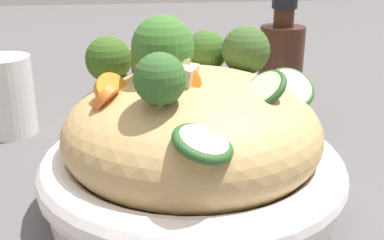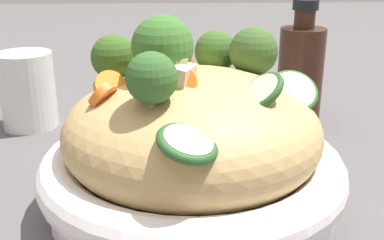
{
  "view_description": "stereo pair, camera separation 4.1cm",
  "coord_description": "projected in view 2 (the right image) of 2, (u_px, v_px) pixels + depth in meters",
  "views": [
    {
      "loc": [
        0.38,
        -0.05,
        0.22
      ],
      "look_at": [
        0.0,
        0.0,
        0.08
      ],
      "focal_mm": 45.0,
      "sensor_mm": 36.0,
      "label": 1
    },
    {
      "loc": [
        0.38,
        -0.01,
        0.22
      ],
      "look_at": [
        0.0,
        0.0,
        0.08
      ],
      "focal_mm": 45.0,
      "sensor_mm": 36.0,
      "label": 2
    }
  ],
  "objects": [
    {
      "name": "ground_plane",
      "position": [
        192.0,
        203.0,
        0.44
      ],
      "size": [
        3.0,
        3.0,
        0.0
      ],
      "primitive_type": "plane",
      "color": "#524F50"
    },
    {
      "name": "noodle_heap",
      "position": [
        192.0,
        131.0,
        0.41
      ],
      "size": [
        0.22,
        0.22,
        0.11
      ],
      "color": "tan",
      "rests_on": "serving_bowl"
    },
    {
      "name": "serving_bowl",
      "position": [
        192.0,
        176.0,
        0.43
      ],
      "size": [
        0.27,
        0.27,
        0.05
      ],
      "color": "white",
      "rests_on": "ground_plane"
    },
    {
      "name": "chicken_chunks",
      "position": [
        165.0,
        66.0,
        0.4
      ],
      "size": [
        0.11,
        0.05,
        0.04
      ],
      "color": "beige",
      "rests_on": "serving_bowl"
    },
    {
      "name": "soy_sauce_bottle",
      "position": [
        300.0,
        73.0,
        0.61
      ],
      "size": [
        0.06,
        0.06,
        0.16
      ],
      "color": "#381E14",
      "rests_on": "ground_plane"
    },
    {
      "name": "drinking_glass",
      "position": [
        28.0,
        90.0,
        0.6
      ],
      "size": [
        0.07,
        0.07,
        0.1
      ],
      "color": "silver",
      "rests_on": "ground_plane"
    },
    {
      "name": "zucchini_slices",
      "position": [
        246.0,
        111.0,
        0.35
      ],
      "size": [
        0.14,
        0.14,
        0.04
      ],
      "color": "beige",
      "rests_on": "serving_bowl"
    },
    {
      "name": "carrot_coins",
      "position": [
        139.0,
        80.0,
        0.41
      ],
      "size": [
        0.12,
        0.09,
        0.04
      ],
      "color": "orange",
      "rests_on": "serving_bowl"
    },
    {
      "name": "broccoli_florets",
      "position": [
        186.0,
        55.0,
        0.41
      ],
      "size": [
        0.19,
        0.18,
        0.08
      ],
      "color": "#94AB6E",
      "rests_on": "serving_bowl"
    }
  ]
}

